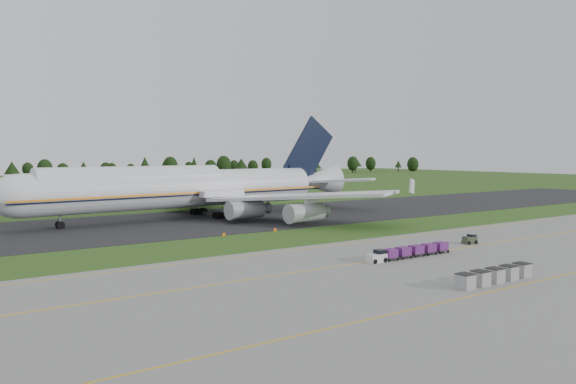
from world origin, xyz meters
TOP-DOWN VIEW (x-y plane):
  - ground at (0.00, 0.00)m, footprint 600.00×600.00m
  - apron at (0.00, -34.00)m, footprint 300.00×52.00m
  - taxiway at (0.00, 28.00)m, footprint 300.00×40.00m
  - apron_markings at (0.00, -26.98)m, footprint 300.00×30.20m
  - tree_line at (5.05, 219.98)m, footprint 531.56×24.01m
  - aircraft at (-2.67, 34.01)m, footprint 80.16×77.94m
  - baggage_train at (1.99, -22.84)m, footprint 14.06×1.49m
  - utility_cart at (17.67, -20.34)m, footprint 2.13×1.44m
  - uld_row at (-1.05, -37.89)m, footprint 11.17×1.57m
  - edge_markers at (-3.91, 7.19)m, footprint 10.42×0.30m

SIDE VIEW (x-z plane):
  - ground at x=0.00m, z-range 0.00..0.00m
  - apron at x=0.00m, z-range 0.00..0.06m
  - taxiway at x=0.00m, z-range 0.00..0.08m
  - apron_markings at x=0.00m, z-range 0.06..0.07m
  - edge_markers at x=-3.91m, z-range -0.03..0.57m
  - utility_cart at x=17.67m, z-range 0.05..1.15m
  - baggage_train at x=1.99m, z-range 0.11..1.55m
  - uld_row at x=-1.05m, z-range 0.06..1.61m
  - tree_line at x=5.05m, z-range 0.36..11.83m
  - aircraft at x=-2.67m, z-range -4.83..17.68m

